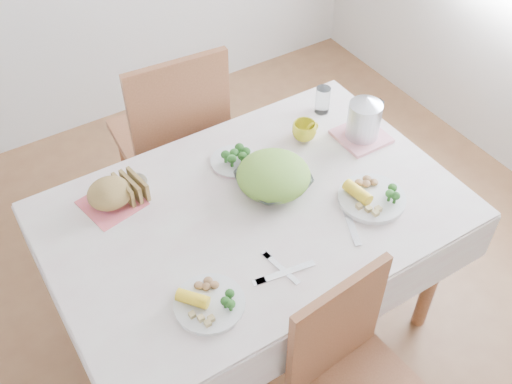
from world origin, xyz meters
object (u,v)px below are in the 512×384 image
dining_table (254,273)px  dinner_plate_right (372,198)px  salad_bowl (273,182)px  yellow_mug (304,131)px  chair_far (170,143)px  dinner_plate_left (209,304)px  electric_kettle (365,115)px

dining_table → dinner_plate_right: (0.39, -0.20, 0.40)m
salad_bowl → yellow_mug: 0.32m
chair_far → dinner_plate_left: chair_far is taller
chair_far → salad_bowl: 0.85m
salad_bowl → dinner_plate_left: salad_bowl is taller
salad_bowl → electric_kettle: electric_kettle is taller
electric_kettle → dinner_plate_right: bearing=-119.9°
electric_kettle → salad_bowl: bearing=-170.3°
salad_bowl → yellow_mug: (0.27, 0.18, 0.01)m
dining_table → dinner_plate_right: size_ratio=5.52×
dinner_plate_left → dinner_plate_right: 0.74m
dinner_plate_left → electric_kettle: electric_kettle is taller
yellow_mug → electric_kettle: 0.25m
dinner_plate_left → electric_kettle: bearing=22.7°
chair_far → dinner_plate_right: (0.36, -1.03, 0.31)m
chair_far → electric_kettle: 1.00m
chair_far → yellow_mug: size_ratio=10.43×
salad_bowl → dinner_plate_left: bearing=-143.8°
salad_bowl → dinner_plate_right: 0.37m
dinner_plate_left → yellow_mug: size_ratio=2.28×
dinner_plate_left → electric_kettle: size_ratio=1.21×
yellow_mug → dinner_plate_right: bearing=-89.3°
dinner_plate_left → dinner_plate_right: size_ratio=0.91×
dining_table → salad_bowl: 0.44m
electric_kettle → dining_table: bearing=-166.4°
salad_bowl → dinner_plate_left: size_ratio=1.14×
chair_far → dining_table: bearing=92.3°
chair_far → salad_bowl: size_ratio=4.00×
dinner_plate_right → chair_far: bearing=109.4°
dinner_plate_right → electric_kettle: size_ratio=1.33×
dining_table → dinner_plate_right: bearing=-26.8°
dining_table → dinner_plate_left: dinner_plate_left is taller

